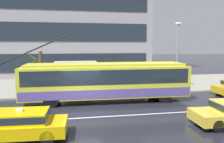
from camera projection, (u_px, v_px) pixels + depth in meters
ground_plane at (83, 112)px, 14.20m from camera, size 160.00×160.00×0.00m
sidewalk_slab at (78, 85)px, 23.03m from camera, size 80.00×10.00×0.14m
lane_centre_line at (84, 118)px, 13.03m from camera, size 72.00×0.14×0.01m
trolleybus at (106, 80)px, 16.75m from camera, size 13.50×2.81×5.05m
taxi_oncoming_near at (18, 124)px, 10.06m from camera, size 4.54×2.04×1.39m
bus_shelter at (76, 69)px, 20.09m from camera, size 3.66×1.76×2.59m
pedestrian_at_shelter at (143, 73)px, 20.41m from camera, size 1.37×1.37×1.92m
pedestrian_approaching_curb at (133, 70)px, 21.74m from camera, size 1.57×1.57×2.01m
pedestrian_walking_past at (87, 72)px, 20.46m from camera, size 1.35×1.35×1.97m
street_lamp at (178, 50)px, 20.26m from camera, size 0.60×0.32×6.04m
street_tree_bare at (40, 69)px, 19.85m from camera, size 1.12×0.87×3.49m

